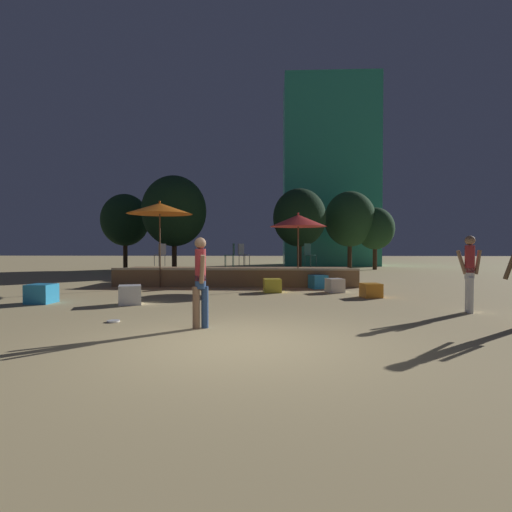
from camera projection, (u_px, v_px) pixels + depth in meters
The scene contains 23 objects.
ground_plane at pixel (238, 343), 6.05m from camera, with size 120.00×120.00×0.00m, color tan.
wooden_deck at pixel (237, 276), 15.69m from camera, with size 9.01×2.61×0.70m.
patio_umbrella_0 at pixel (160, 209), 14.39m from camera, with size 2.34×2.34×3.13m.
patio_umbrella_1 at pixel (298, 221), 14.39m from camera, with size 2.05×2.05×2.71m.
cube_seat_0 at pixel (130, 295), 10.17m from camera, with size 0.70×0.70×0.49m.
cube_seat_1 at pixel (335, 285), 12.88m from camera, with size 0.62×0.62×0.44m.
cube_seat_2 at pixel (41, 294), 10.38m from camera, with size 0.63×0.63×0.50m.
cube_seat_3 at pixel (371, 290), 11.56m from camera, with size 0.60×0.60×0.41m.
cube_seat_4 at pixel (318, 282), 14.10m from camera, with size 0.69×0.69×0.48m.
cube_seat_5 at pixel (272, 286), 12.88m from camera, with size 0.61×0.61×0.44m.
person_1 at pixel (200, 280), 7.16m from camera, with size 0.28×0.53×1.64m.
person_2 at pixel (470, 271), 8.86m from camera, with size 0.53×0.29×1.72m.
bistro_chair_0 at pixel (243, 252), 16.19m from camera, with size 0.48×0.47×0.90m.
bistro_chair_1 at pixel (309, 253), 15.29m from camera, with size 0.48×0.48×0.90m.
bistro_chair_2 at pixel (161, 252), 16.20m from camera, with size 0.48×0.48×0.90m.
bistro_chair_3 at pixel (232, 253), 15.30m from camera, with size 0.42×0.42×0.90m.
frisbee_disc at pixel (113, 321), 7.77m from camera, with size 0.24×0.24×0.03m.
background_tree_0 at pixel (299, 218), 23.86m from camera, with size 3.16×3.16×4.97m.
background_tree_1 at pixel (125, 220), 25.90m from camera, with size 3.06×3.06×4.91m.
background_tree_2 at pixel (350, 219), 25.82m from camera, with size 3.26×3.26×5.08m.
background_tree_3 at pixel (375, 229), 25.78m from camera, with size 2.46×2.46×4.02m.
background_tree_4 at pixel (174, 211), 22.67m from camera, with size 3.65×3.65×5.52m.
distant_building at pixel (329, 174), 32.24m from camera, with size 7.28×4.89×14.68m.
Camera 1 is at (0.53, -6.00, 1.46)m, focal length 28.00 mm.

